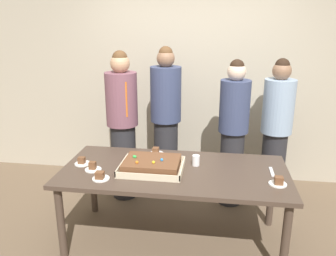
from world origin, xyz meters
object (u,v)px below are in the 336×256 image
(sheet_cake, at_px, (152,165))
(cake_server_utensil, at_px, (272,172))
(plated_slice_near_right, at_px, (100,177))
(person_serving_front, at_px, (233,132))
(party_table, at_px, (174,177))
(plated_slice_far_left, at_px, (156,152))
(plated_slice_far_right, at_px, (278,182))
(plated_slice_near_left, at_px, (82,162))
(person_green_shirt_behind, at_px, (166,120))
(person_striped_tie_right, at_px, (123,125))
(plated_slice_center_front, at_px, (93,168))
(drink_cup_nearest, at_px, (196,160))
(person_left_edge_reaching, at_px, (276,128))

(sheet_cake, xyz_separation_m, cake_server_utensil, (1.08, 0.11, -0.04))
(plated_slice_near_right, height_order, person_serving_front, person_serving_front)
(party_table, xyz_separation_m, plated_slice_far_left, (-0.24, 0.36, 0.10))
(plated_slice_far_right, height_order, person_serving_front, person_serving_front)
(plated_slice_near_right, bearing_deg, plated_slice_far_left, 60.30)
(person_serving_front, bearing_deg, plated_slice_near_left, -18.76)
(person_green_shirt_behind, distance_m, person_striped_tie_right, 0.52)
(plated_slice_far_right, distance_m, person_striped_tie_right, 1.89)
(cake_server_utensil, distance_m, person_green_shirt_behind, 1.48)
(plated_slice_near_right, distance_m, person_striped_tie_right, 1.12)
(plated_slice_near_left, xyz_separation_m, person_serving_front, (1.44, 0.83, 0.10))
(plated_slice_center_front, bearing_deg, drink_cup_nearest, 14.69)
(plated_slice_near_right, xyz_separation_m, person_green_shirt_behind, (0.37, 1.32, 0.15))
(plated_slice_far_left, bearing_deg, drink_cup_nearest, -28.69)
(plated_slice_near_left, distance_m, person_left_edge_reaching, 2.23)
(plated_slice_center_front, bearing_deg, person_green_shirt_behind, 66.22)
(party_table, distance_m, plated_slice_far_right, 0.92)
(party_table, height_order, plated_slice_near_left, plated_slice_near_left)
(sheet_cake, distance_m, person_green_shirt_behind, 1.07)
(plated_slice_far_left, bearing_deg, plated_slice_far_right, -25.51)
(plated_slice_near_right, height_order, plated_slice_far_left, plated_slice_near_right)
(person_serving_front, bearing_deg, sheet_cake, -0.01)
(plated_slice_far_right, relative_size, cake_server_utensil, 0.75)
(plated_slice_near_right, bearing_deg, plated_slice_near_left, 133.97)
(plated_slice_far_right, distance_m, drink_cup_nearest, 0.77)
(cake_server_utensil, xyz_separation_m, person_striped_tie_right, (-1.59, 0.74, 0.15))
(plated_slice_near_right, xyz_separation_m, person_left_edge_reaching, (1.67, 1.37, 0.09))
(plated_slice_near_left, bearing_deg, person_striped_tie_right, 77.84)
(party_table, xyz_separation_m, plated_slice_near_left, (-0.89, -0.01, 0.10))
(party_table, xyz_separation_m, sheet_cake, (-0.20, -0.04, 0.12))
(person_serving_front, bearing_deg, plated_slice_near_right, -4.76)
(plated_slice_near_right, bearing_deg, person_striped_tie_right, 95.34)
(person_green_shirt_behind, bearing_deg, cake_server_utensil, 47.69)
(plated_slice_far_right, bearing_deg, plated_slice_near_right, -175.76)
(plated_slice_near_right, bearing_deg, plated_slice_far_right, 4.24)
(party_table, distance_m, plated_slice_near_left, 0.89)
(plated_slice_near_left, relative_size, drink_cup_nearest, 1.50)
(sheet_cake, height_order, plated_slice_center_front, sheet_cake)
(plated_slice_near_right, distance_m, person_green_shirt_behind, 1.38)
(plated_slice_far_left, xyz_separation_m, person_serving_front, (0.79, 0.47, 0.10))
(plated_slice_far_right, distance_m, person_left_edge_reaching, 1.28)
(plated_slice_far_right, height_order, plated_slice_center_front, plated_slice_center_front)
(person_serving_front, xyz_separation_m, person_striped_tie_right, (-1.27, -0.01, 0.04))
(plated_slice_far_left, height_order, plated_slice_center_front, plated_slice_center_front)
(party_table, xyz_separation_m, plated_slice_center_front, (-0.74, -0.12, 0.10))
(plated_slice_far_left, distance_m, drink_cup_nearest, 0.49)
(plated_slice_near_right, distance_m, cake_server_utensil, 1.53)
(person_serving_front, bearing_deg, person_left_edge_reaching, 158.01)
(person_striped_tie_right, bearing_deg, cake_server_utensil, 34.10)
(sheet_cake, distance_m, plated_slice_center_front, 0.54)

